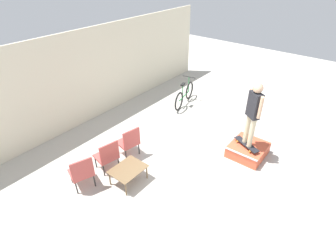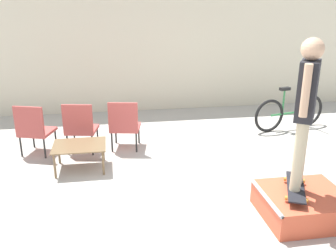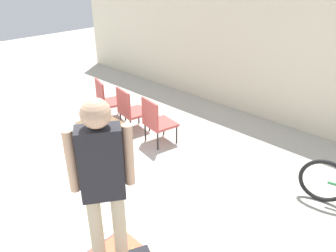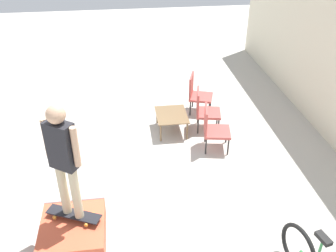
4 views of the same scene
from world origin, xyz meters
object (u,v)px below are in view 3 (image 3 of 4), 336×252
person_skater (102,176)px  coffee_table (102,126)px  patio_chair_right (156,120)px  patio_chair_center (130,109)px  patio_chair_left (107,99)px

person_skater → coffee_table: (-2.75, 1.85, -1.13)m
person_skater → patio_chair_right: bearing=71.7°
coffee_table → patio_chair_center: patio_chair_center is taller
person_skater → patio_chair_right: (-1.99, 2.57, -1.01)m
patio_chair_left → patio_chair_right: same height
patio_chair_center → patio_chair_right: 0.78m
person_skater → patio_chair_center: size_ratio=1.95×
coffee_table → patio_chair_right: bearing=43.4°
patio_chair_left → patio_chair_center: 0.79m
patio_chair_right → coffee_table: bearing=53.9°
person_skater → patio_chair_right: person_skater is taller
patio_chair_left → patio_chair_center: (0.79, -0.00, 0.00)m
person_skater → patio_chair_center: (-2.77, 2.57, -1.01)m
patio_chair_center → patio_chair_right: (0.78, -0.00, 0.00)m
coffee_table → patio_chair_center: bearing=91.5°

